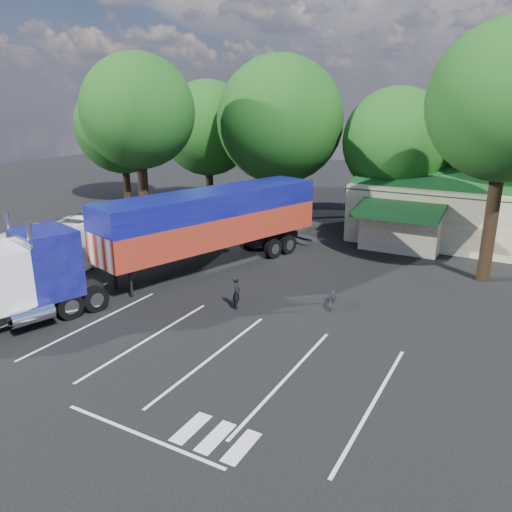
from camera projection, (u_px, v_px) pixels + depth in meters
The scene contains 12 objects.
ground at pixel (225, 293), 25.94m from camera, with size 120.00×120.00×0.00m, color black.
tree_row_a at pixel (122, 126), 47.75m from camera, with size 9.00×9.00×11.68m.
tree_row_b at pixel (208, 128), 44.67m from camera, with size 8.40×8.40×11.35m.
tree_row_c at pixel (280, 120), 39.36m from camera, with size 10.00×10.00×13.05m.
tree_row_d at pixel (397, 142), 36.71m from camera, with size 8.00×8.00×10.60m.
tree_near_left at pixel (138, 112), 33.17m from camera, with size 7.60×7.60×12.65m.
tree_near_right at pixel (508, 102), 24.87m from camera, with size 8.00×8.00×13.50m.
semi_truck at pixel (170, 232), 27.09m from camera, with size 9.49×22.85×4.83m.
woman at pixel (237, 293), 23.70m from camera, with size 0.60×0.40×1.65m, color black.
bicycle at pixel (332, 298), 24.09m from camera, with size 0.59×1.70×0.89m, color black.
tour_bus at pixel (53, 252), 27.71m from camera, with size 2.56×10.94×3.05m, color white.
silver_sedan at pixel (414, 234), 34.36m from camera, with size 1.53×4.40×1.45m, color #B4B7BD.
Camera 1 is at (13.13, -20.36, 9.60)m, focal length 35.00 mm.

